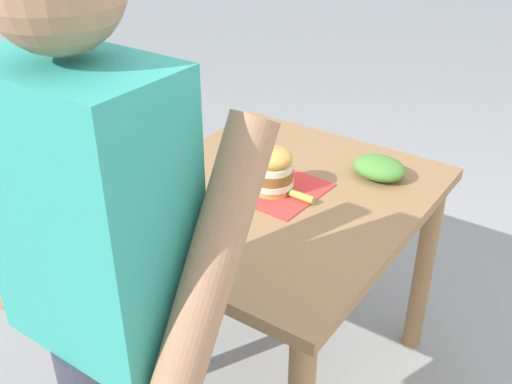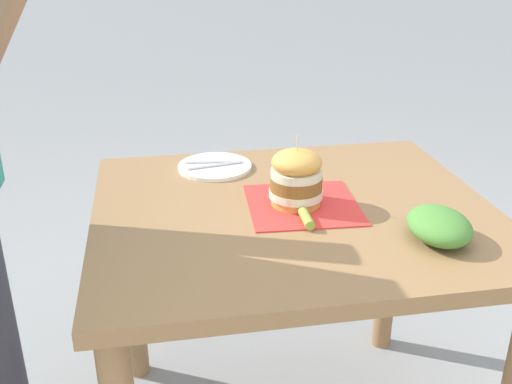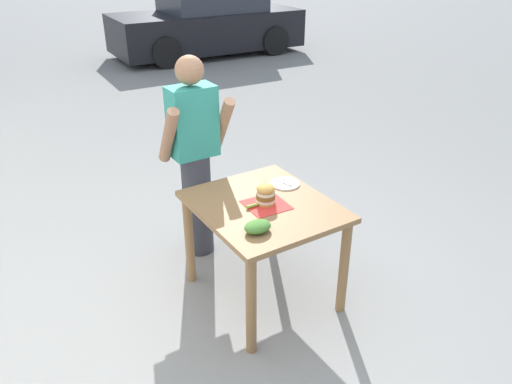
{
  "view_description": "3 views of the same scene",
  "coord_description": "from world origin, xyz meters",
  "px_view_note": "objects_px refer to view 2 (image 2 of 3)",
  "views": [
    {
      "loc": [
        -0.9,
        1.39,
        1.75
      ],
      "look_at": [
        0.0,
        0.1,
        0.84
      ],
      "focal_mm": 42.0,
      "sensor_mm": 36.0,
      "label": 1
    },
    {
      "loc": [
        -1.36,
        0.34,
        1.45
      ],
      "look_at": [
        0.0,
        0.1,
        0.84
      ],
      "focal_mm": 42.0,
      "sensor_mm": 36.0,
      "label": 2
    },
    {
      "loc": [
        -1.68,
        -2.56,
        2.47
      ],
      "look_at": [
        0.0,
        0.1,
        0.84
      ],
      "focal_mm": 35.0,
      "sensor_mm": 36.0,
      "label": 3
    }
  ],
  "objects_px": {
    "pickle_spear": "(306,218)",
    "side_plate_with_forks": "(215,166)",
    "sandwich": "(296,177)",
    "patio_table": "(293,252)",
    "side_salad": "(439,226)"
  },
  "relations": [
    {
      "from": "pickle_spear",
      "to": "side_salad",
      "type": "xyz_separation_m",
      "value": [
        -0.13,
        -0.28,
        0.02
      ]
    },
    {
      "from": "sandwich",
      "to": "pickle_spear",
      "type": "height_order",
      "value": "sandwich"
    },
    {
      "from": "pickle_spear",
      "to": "patio_table",
      "type": "bearing_deg",
      "value": 3.47
    },
    {
      "from": "patio_table",
      "to": "side_salad",
      "type": "xyz_separation_m",
      "value": [
        -0.23,
        -0.29,
        0.17
      ]
    },
    {
      "from": "patio_table",
      "to": "side_plate_with_forks",
      "type": "bearing_deg",
      "value": 29.18
    },
    {
      "from": "sandwich",
      "to": "side_plate_with_forks",
      "type": "distance_m",
      "value": 0.35
    },
    {
      "from": "sandwich",
      "to": "side_salad",
      "type": "height_order",
      "value": "sandwich"
    },
    {
      "from": "side_plate_with_forks",
      "to": "sandwich",
      "type": "bearing_deg",
      "value": -148.86
    },
    {
      "from": "patio_table",
      "to": "sandwich",
      "type": "distance_m",
      "value": 0.21
    },
    {
      "from": "sandwich",
      "to": "patio_table",
      "type": "bearing_deg",
      "value": 151.01
    },
    {
      "from": "pickle_spear",
      "to": "side_plate_with_forks",
      "type": "xyz_separation_m",
      "value": [
        0.41,
        0.18,
        -0.01
      ]
    },
    {
      "from": "patio_table",
      "to": "sandwich",
      "type": "relative_size",
      "value": 5.57
    },
    {
      "from": "sandwich",
      "to": "pickle_spear",
      "type": "distance_m",
      "value": 0.13
    },
    {
      "from": "patio_table",
      "to": "sandwich",
      "type": "bearing_deg",
      "value": -28.99
    },
    {
      "from": "pickle_spear",
      "to": "side_plate_with_forks",
      "type": "distance_m",
      "value": 0.44
    }
  ]
}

